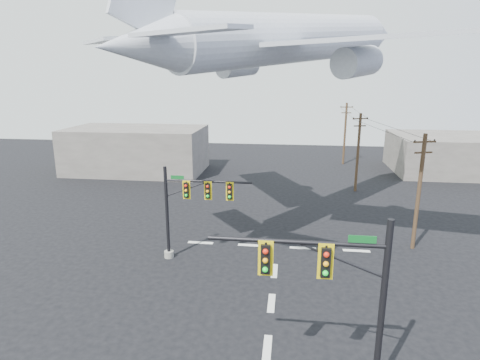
# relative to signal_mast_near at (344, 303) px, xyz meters

# --- Properties ---
(ground) EXTENTS (120.00, 120.00, 0.00)m
(ground) POSITION_rel_signal_mast_near_xyz_m (-3.09, 2.26, -4.09)
(ground) COLOR black
(ground) RESTS_ON ground
(lane_markings) EXTENTS (14.00, 21.20, 0.01)m
(lane_markings) POSITION_rel_signal_mast_near_xyz_m (-3.09, 7.60, -4.08)
(lane_markings) COLOR silver
(lane_markings) RESTS_ON ground
(signal_mast_near) EXTENTS (7.28, 0.84, 7.64)m
(signal_mast_near) POSITION_rel_signal_mast_near_xyz_m (0.00, 0.00, 0.00)
(signal_mast_near) COLOR gray
(signal_mast_near) RESTS_ON ground
(signal_mast_far) EXTENTS (6.36, 0.74, 6.76)m
(signal_mast_far) POSITION_rel_signal_mast_near_xyz_m (-9.26, 11.35, -0.28)
(signal_mast_far) COLOR gray
(signal_mast_far) RESTS_ON ground
(utility_pole_a) EXTENTS (1.71, 0.66, 8.80)m
(utility_pole_a) POSITION_rel_signal_mast_near_xyz_m (7.23, 15.31, 0.51)
(utility_pole_a) COLOR #45311D
(utility_pole_a) RESTS_ON ground
(utility_pole_b) EXTENTS (1.75, 0.63, 8.84)m
(utility_pole_b) POSITION_rel_signal_mast_near_xyz_m (5.24, 30.90, 0.53)
(utility_pole_b) COLOR #45311D
(utility_pole_b) RESTS_ON ground
(utility_pole_c) EXTENTS (1.85, 0.31, 9.02)m
(utility_pole_c) POSITION_rel_signal_mast_near_xyz_m (5.63, 45.66, 0.63)
(utility_pole_c) COLOR #45311D
(utility_pole_c) RESTS_ON ground
(power_lines) EXTENTS (3.60, 30.35, 0.13)m
(power_lines) POSITION_rel_signal_mast_near_xyz_m (5.84, 30.45, 4.13)
(power_lines) COLOR black
(airliner) EXTENTS (26.19, 28.68, 8.40)m
(airliner) POSITION_rel_signal_mast_near_xyz_m (-2.31, 17.43, 11.29)
(airliner) COLOR silver
(building_left) EXTENTS (18.00, 10.00, 6.00)m
(building_left) POSITION_rel_signal_mast_near_xyz_m (-23.09, 37.26, -1.09)
(building_left) COLOR slate
(building_left) RESTS_ON ground
(building_right) EXTENTS (14.00, 12.00, 5.00)m
(building_right) POSITION_rel_signal_mast_near_xyz_m (18.91, 42.26, -1.59)
(building_right) COLOR slate
(building_right) RESTS_ON ground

